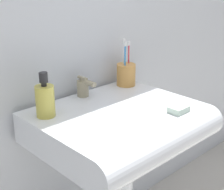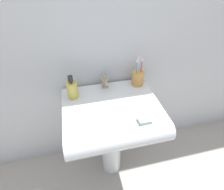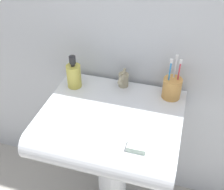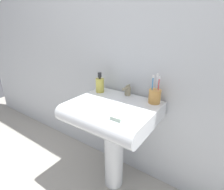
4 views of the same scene
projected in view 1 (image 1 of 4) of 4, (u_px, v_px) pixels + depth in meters
name	position (u px, v px, depth m)	size (l,w,h in m)	color
sink_basin	(123.00, 127.00, 1.35)	(0.63, 0.55, 0.12)	white
faucet	(83.00, 87.00, 1.48)	(0.05, 0.11, 0.09)	tan
toothbrush_cup	(126.00, 74.00, 1.62)	(0.09, 0.09, 0.22)	#D19347
soap_bottle	(45.00, 100.00, 1.28)	(0.07, 0.07, 0.17)	gold
bar_soap	(179.00, 109.00, 1.33)	(0.08, 0.06, 0.02)	silver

